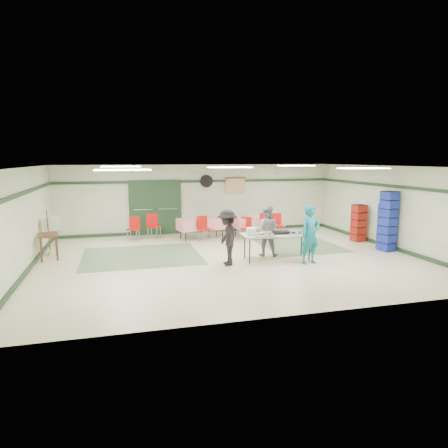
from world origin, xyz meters
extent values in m
plane|color=beige|center=(0.00, 0.00, 0.00)|extent=(11.00, 11.00, 0.00)
plane|color=silver|center=(0.00, 0.00, 2.70)|extent=(11.00, 11.00, 0.00)
plane|color=beige|center=(0.00, 4.50, 1.35)|extent=(11.00, 0.00, 11.00)
plane|color=beige|center=(0.00, -4.50, 1.35)|extent=(11.00, 0.00, 11.00)
plane|color=beige|center=(-5.50, 0.00, 1.35)|extent=(0.00, 9.00, 9.00)
plane|color=beige|center=(5.50, 0.00, 1.35)|extent=(0.00, 9.00, 9.00)
cube|color=#1D3620|center=(0.00, 4.47, 2.05)|extent=(11.00, 0.06, 0.10)
cube|color=#1D3620|center=(0.00, 4.47, 0.06)|extent=(11.00, 0.06, 0.12)
cube|color=#1D3620|center=(-5.47, 0.00, 2.05)|extent=(0.06, 9.00, 0.10)
cube|color=#1D3620|center=(-5.47, 0.00, 0.06)|extent=(0.06, 9.00, 0.12)
cube|color=#1D3620|center=(5.47, 0.00, 2.05)|extent=(0.06, 9.00, 0.10)
cube|color=#1D3620|center=(5.47, 0.00, 0.06)|extent=(0.06, 9.00, 0.12)
cube|color=#5D7C5B|center=(-2.50, 1.00, 0.00)|extent=(3.50, 3.00, 0.01)
cube|color=#5D7C5B|center=(2.80, 1.50, 0.00)|extent=(2.50, 3.50, 0.01)
cube|color=gray|center=(-2.20, 4.44, 1.05)|extent=(0.90, 0.06, 2.10)
cube|color=gray|center=(-1.25, 4.44, 1.05)|extent=(0.90, 0.06, 2.10)
cube|color=#1D3620|center=(-1.73, 4.42, 1.05)|extent=(2.00, 0.03, 2.15)
cylinder|color=black|center=(0.30, 4.44, 2.05)|extent=(0.50, 0.10, 0.50)
cube|color=tan|center=(1.50, 4.44, 1.85)|extent=(0.80, 0.02, 0.60)
cube|color=#AAAAA5|center=(1.30, -0.46, 0.74)|extent=(2.11, 1.02, 0.04)
cylinder|color=black|center=(0.39, -0.70, 0.36)|extent=(0.04, 0.04, 0.72)
cylinder|color=black|center=(2.14, -0.87, 0.36)|extent=(0.04, 0.04, 0.72)
cylinder|color=black|center=(0.46, -0.04, 0.36)|extent=(0.04, 0.04, 0.72)
cylinder|color=black|center=(2.21, -0.22, 0.36)|extent=(0.04, 0.04, 0.72)
cube|color=silver|center=(1.88, -0.48, 0.77)|extent=(0.60, 0.48, 0.02)
cube|color=silver|center=(1.16, -0.34, 0.77)|extent=(0.60, 0.48, 0.02)
cube|color=silver|center=(0.81, -0.62, 0.77)|extent=(0.59, 0.47, 0.02)
cube|color=black|center=(1.43, -0.44, 0.80)|extent=(0.51, 0.35, 0.08)
cube|color=white|center=(0.52, -0.43, 0.87)|extent=(0.25, 0.24, 0.21)
imported|color=#137183|center=(2.03, -1.10, 0.83)|extent=(0.67, 0.51, 1.66)
imported|color=gray|center=(1.18, 0.08, 0.77)|extent=(0.93, 0.85, 1.55)
imported|color=black|center=(-0.25, -0.64, 0.78)|extent=(0.62, 1.03, 1.55)
cube|color=red|center=(2.02, 3.15, 0.74)|extent=(1.99, 1.04, 0.05)
cube|color=red|center=(2.02, 3.15, 0.55)|extent=(1.99, 1.06, 0.40)
cylinder|color=black|center=(1.26, 2.74, 0.36)|extent=(0.04, 0.04, 0.72)
cylinder|color=black|center=(2.85, 2.92, 0.36)|extent=(0.04, 0.04, 0.72)
cylinder|color=black|center=(1.19, 3.37, 0.36)|extent=(0.04, 0.04, 0.72)
cylinder|color=black|center=(2.77, 3.56, 0.36)|extent=(0.04, 0.04, 0.72)
cube|color=red|center=(-0.18, 3.15, 0.74)|extent=(1.83, 1.02, 0.05)
cube|color=red|center=(-0.18, 3.15, 0.55)|extent=(1.83, 1.04, 0.40)
cylinder|color=black|center=(-0.85, 2.75, 0.36)|extent=(0.04, 0.04, 0.72)
cylinder|color=black|center=(0.58, 2.98, 0.36)|extent=(0.04, 0.04, 0.72)
cylinder|color=black|center=(-0.94, 3.32, 0.36)|extent=(0.04, 0.04, 0.72)
cylinder|color=black|center=(0.48, 3.55, 0.36)|extent=(0.04, 0.04, 0.72)
cube|color=red|center=(2.14, 2.50, 0.48)|extent=(0.47, 0.47, 0.04)
cube|color=red|center=(2.15, 2.70, 0.72)|extent=(0.44, 0.07, 0.44)
cylinder|color=silver|center=(1.95, 2.34, 0.23)|extent=(0.02, 0.02, 0.46)
cylinder|color=silver|center=(2.30, 2.31, 0.23)|extent=(0.02, 0.02, 0.46)
cylinder|color=silver|center=(1.97, 2.69, 0.23)|extent=(0.02, 0.02, 0.46)
cylinder|color=silver|center=(2.32, 2.66, 0.23)|extent=(0.02, 0.02, 0.46)
cube|color=red|center=(1.32, 2.50, 0.42)|extent=(0.51, 0.51, 0.04)
cube|color=red|center=(1.39, 2.66, 0.64)|extent=(0.37, 0.19, 0.39)
cylinder|color=silver|center=(1.12, 2.42, 0.20)|extent=(0.02, 0.02, 0.40)
cylinder|color=silver|center=(1.40, 2.30, 0.20)|extent=(0.02, 0.02, 0.40)
cylinder|color=silver|center=(1.24, 2.70, 0.20)|extent=(0.02, 0.02, 0.40)
cylinder|color=silver|center=(1.52, 2.58, 0.20)|extent=(0.02, 0.02, 0.40)
cube|color=red|center=(2.52, 2.50, 0.47)|extent=(0.49, 0.49, 0.04)
cube|color=red|center=(2.55, 2.69, 0.71)|extent=(0.43, 0.11, 0.43)
cylinder|color=silver|center=(2.32, 2.36, 0.23)|extent=(0.02, 0.02, 0.45)
cylinder|color=silver|center=(2.66, 2.30, 0.23)|extent=(0.02, 0.02, 0.45)
cylinder|color=silver|center=(2.38, 2.70, 0.23)|extent=(0.02, 0.02, 0.45)
cylinder|color=silver|center=(2.72, 2.64, 0.23)|extent=(0.02, 0.02, 0.45)
cube|color=red|center=(-0.19, 2.50, 0.47)|extent=(0.55, 0.55, 0.04)
cube|color=red|center=(-0.26, 2.68, 0.71)|extent=(0.41, 0.19, 0.43)
cylinder|color=silver|center=(-0.28, 2.28, 0.22)|extent=(0.02, 0.02, 0.45)
cylinder|color=silver|center=(0.04, 2.40, 0.22)|extent=(0.02, 0.02, 0.45)
cylinder|color=silver|center=(-0.41, 2.60, 0.22)|extent=(0.02, 0.02, 0.45)
cylinder|color=silver|center=(-0.09, 2.72, 0.22)|extent=(0.02, 0.02, 0.45)
cube|color=red|center=(-1.88, 3.55, 0.47)|extent=(0.53, 0.53, 0.04)
cube|color=red|center=(-1.94, 3.73, 0.71)|extent=(0.42, 0.16, 0.43)
cylinder|color=silver|center=(-2.00, 3.33, 0.23)|extent=(0.02, 0.02, 0.45)
cylinder|color=silver|center=(-1.67, 3.43, 0.23)|extent=(0.02, 0.02, 0.45)
cylinder|color=silver|center=(-2.09, 3.66, 0.23)|extent=(0.02, 0.02, 0.45)
cylinder|color=silver|center=(-1.77, 3.76, 0.23)|extent=(0.02, 0.02, 0.45)
cube|color=red|center=(-2.64, 3.35, 0.44)|extent=(0.51, 0.51, 0.04)
cube|color=red|center=(-2.57, 3.52, 0.66)|extent=(0.39, 0.18, 0.40)
cylinder|color=silver|center=(-2.84, 3.26, 0.21)|extent=(0.02, 0.02, 0.42)
cylinder|color=silver|center=(-2.54, 3.14, 0.21)|extent=(0.02, 0.02, 0.42)
cylinder|color=silver|center=(-2.73, 3.55, 0.21)|extent=(0.02, 0.02, 0.42)
cylinder|color=silver|center=(-2.43, 3.44, 0.21)|extent=(0.02, 0.02, 0.42)
cube|color=navy|center=(5.15, -0.22, 0.75)|extent=(0.40, 0.40, 1.50)
cube|color=#9A240F|center=(5.15, 1.27, 0.66)|extent=(0.43, 0.43, 1.32)
cube|color=navy|center=(5.15, -0.32, 0.96)|extent=(0.50, 0.50, 1.92)
cube|color=brown|center=(-5.15, 1.37, 0.72)|extent=(0.65, 0.89, 0.05)
cube|color=brown|center=(-5.30, 1.00, 0.35)|extent=(0.05, 0.05, 0.70)
cube|color=brown|center=(-4.89, 1.07, 0.35)|extent=(0.05, 0.05, 0.70)
cube|color=brown|center=(-5.41, 1.66, 0.35)|extent=(0.05, 0.05, 0.70)
cube|color=brown|center=(-5.00, 1.73, 0.35)|extent=(0.05, 0.05, 0.70)
cube|color=beige|center=(-5.15, 2.18, 0.93)|extent=(0.55, 0.50, 0.38)
cylinder|color=brown|center=(-5.23, 1.97, 0.70)|extent=(0.06, 0.22, 1.35)
camera|label=1|loc=(-3.13, -11.06, 2.92)|focal=32.00mm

